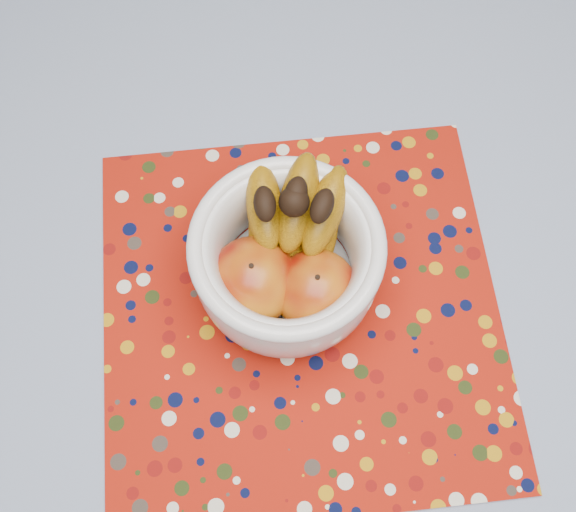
% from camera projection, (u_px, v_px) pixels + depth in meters
% --- Properties ---
extents(table, '(1.20, 1.20, 0.75)m').
position_uv_depth(table, '(371.00, 331.00, 0.81)').
color(table, brown).
rests_on(table, ground).
extents(tablecloth, '(1.32, 1.32, 0.01)m').
position_uv_depth(tablecloth, '(379.00, 312.00, 0.74)').
color(tablecloth, '#617AA2').
rests_on(tablecloth, table).
extents(placemat, '(0.55, 0.55, 0.00)m').
position_uv_depth(placemat, '(301.00, 311.00, 0.73)').
color(placemat, '#971408').
rests_on(placemat, tablecloth).
extents(fruit_bowl, '(0.19, 0.20, 0.16)m').
position_uv_depth(fruit_bowl, '(287.00, 255.00, 0.68)').
color(fruit_bowl, white).
rests_on(fruit_bowl, placemat).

